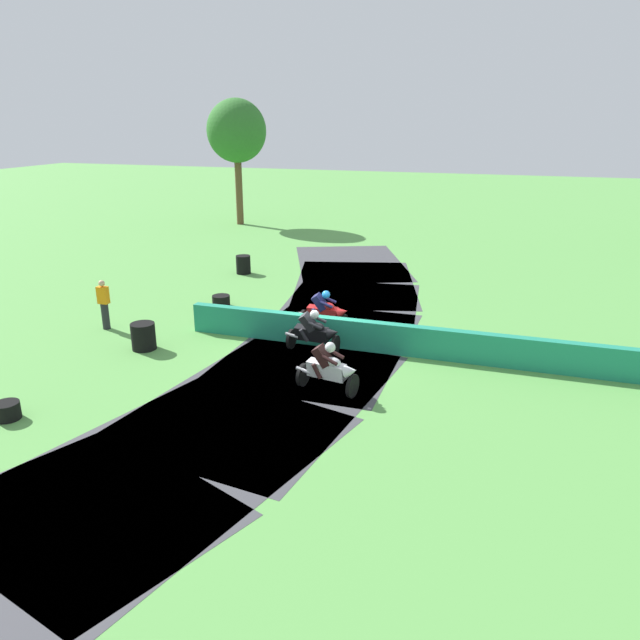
{
  "coord_description": "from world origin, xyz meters",
  "views": [
    {
      "loc": [
        5.11,
        -16.16,
        6.56
      ],
      "look_at": [
        -0.0,
        -0.32,
        0.9
      ],
      "focal_mm": 33.65,
      "sensor_mm": 36.0,
      "label": 1
    }
  ],
  "objects_px": {
    "tire_stack_near": "(7,411)",
    "tire_stack_mid_a": "(143,336)",
    "tire_stack_far": "(243,265)",
    "tire_stack_mid_b": "(221,301)",
    "track_marshal": "(104,305)",
    "motorcycle_trailing_red": "(325,311)",
    "motorcycle_chase_black": "(314,332)",
    "motorcycle_lead_white": "(329,368)"
  },
  "relations": [
    {
      "from": "motorcycle_chase_black",
      "to": "tire_stack_mid_b",
      "type": "relative_size",
      "value": 2.64
    },
    {
      "from": "motorcycle_lead_white",
      "to": "tire_stack_mid_b",
      "type": "distance_m",
      "value": 8.21
    },
    {
      "from": "track_marshal",
      "to": "motorcycle_trailing_red",
      "type": "bearing_deg",
      "value": 16.24
    },
    {
      "from": "motorcycle_chase_black",
      "to": "tire_stack_near",
      "type": "xyz_separation_m",
      "value": [
        -5.39,
        -5.99,
        -0.45
      ]
    },
    {
      "from": "motorcycle_trailing_red",
      "to": "tire_stack_near",
      "type": "relative_size",
      "value": 2.94
    },
    {
      "from": "tire_stack_mid_a",
      "to": "tire_stack_far",
      "type": "height_order",
      "value": "same"
    },
    {
      "from": "motorcycle_trailing_red",
      "to": "tire_stack_far",
      "type": "distance_m",
      "value": 8.26
    },
    {
      "from": "tire_stack_mid_a",
      "to": "tire_stack_mid_b",
      "type": "bearing_deg",
      "value": 87.04
    },
    {
      "from": "tire_stack_near",
      "to": "tire_stack_mid_b",
      "type": "bearing_deg",
      "value": 85.59
    },
    {
      "from": "track_marshal",
      "to": "tire_stack_near",
      "type": "bearing_deg",
      "value": -73.78
    },
    {
      "from": "motorcycle_chase_black",
      "to": "track_marshal",
      "type": "height_order",
      "value": "track_marshal"
    },
    {
      "from": "motorcycle_trailing_red",
      "to": "track_marshal",
      "type": "height_order",
      "value": "track_marshal"
    },
    {
      "from": "motorcycle_lead_white",
      "to": "tire_stack_mid_a",
      "type": "xyz_separation_m",
      "value": [
        -6.11,
        1.16,
        -0.26
      ]
    },
    {
      "from": "motorcycle_chase_black",
      "to": "tire_stack_mid_b",
      "type": "bearing_deg",
      "value": 144.83
    },
    {
      "from": "tire_stack_mid_b",
      "to": "track_marshal",
      "type": "xyz_separation_m",
      "value": [
        -2.44,
        -3.37,
        0.62
      ]
    },
    {
      "from": "motorcycle_trailing_red",
      "to": "track_marshal",
      "type": "distance_m",
      "value": 7.12
    },
    {
      "from": "tire_stack_mid_b",
      "to": "motorcycle_chase_black",
      "type": "bearing_deg",
      "value": -35.17
    },
    {
      "from": "motorcycle_chase_black",
      "to": "motorcycle_trailing_red",
      "type": "bearing_deg",
      "value": 98.12
    },
    {
      "from": "motorcycle_trailing_red",
      "to": "track_marshal",
      "type": "bearing_deg",
      "value": -163.76
    },
    {
      "from": "motorcycle_lead_white",
      "to": "motorcycle_chase_black",
      "type": "height_order",
      "value": "motorcycle_lead_white"
    },
    {
      "from": "motorcycle_trailing_red",
      "to": "tire_stack_far",
      "type": "height_order",
      "value": "motorcycle_trailing_red"
    },
    {
      "from": "tire_stack_mid_b",
      "to": "tire_stack_far",
      "type": "distance_m",
      "value": 4.81
    },
    {
      "from": "tire_stack_far",
      "to": "motorcycle_trailing_red",
      "type": "bearing_deg",
      "value": -46.81
    },
    {
      "from": "motorcycle_lead_white",
      "to": "tire_stack_mid_a",
      "type": "relative_size",
      "value": 2.14
    },
    {
      "from": "tire_stack_mid_a",
      "to": "tire_stack_mid_b",
      "type": "relative_size",
      "value": 1.24
    },
    {
      "from": "motorcycle_chase_black",
      "to": "tire_stack_mid_b",
      "type": "xyz_separation_m",
      "value": [
        -4.68,
        3.29,
        -0.45
      ]
    },
    {
      "from": "tire_stack_near",
      "to": "tire_stack_mid_a",
      "type": "bearing_deg",
      "value": 84.21
    },
    {
      "from": "motorcycle_lead_white",
      "to": "tire_stack_mid_a",
      "type": "bearing_deg",
      "value": 169.22
    },
    {
      "from": "tire_stack_far",
      "to": "tire_stack_mid_a",
      "type": "bearing_deg",
      "value": -83.7
    },
    {
      "from": "motorcycle_trailing_red",
      "to": "tire_stack_mid_a",
      "type": "bearing_deg",
      "value": -145.61
    },
    {
      "from": "motorcycle_trailing_red",
      "to": "tire_stack_near",
      "type": "bearing_deg",
      "value": -122.92
    },
    {
      "from": "tire_stack_mid_a",
      "to": "tire_stack_far",
      "type": "relative_size",
      "value": 1.0
    },
    {
      "from": "tire_stack_mid_a",
      "to": "track_marshal",
      "type": "distance_m",
      "value": 2.53
    },
    {
      "from": "motorcycle_trailing_red",
      "to": "tire_stack_mid_b",
      "type": "height_order",
      "value": "motorcycle_trailing_red"
    },
    {
      "from": "tire_stack_mid_b",
      "to": "tire_stack_far",
      "type": "relative_size",
      "value": 0.8
    },
    {
      "from": "track_marshal",
      "to": "tire_stack_mid_a",
      "type": "bearing_deg",
      "value": -28.26
    },
    {
      "from": "track_marshal",
      "to": "motorcycle_chase_black",
      "type": "bearing_deg",
      "value": 0.63
    },
    {
      "from": "motorcycle_trailing_red",
      "to": "tire_stack_far",
      "type": "relative_size",
      "value": 2.12
    },
    {
      "from": "motorcycle_lead_white",
      "to": "motorcycle_trailing_red",
      "type": "height_order",
      "value": "motorcycle_lead_white"
    },
    {
      "from": "tire_stack_near",
      "to": "motorcycle_trailing_red",
      "type": "bearing_deg",
      "value": 57.08
    },
    {
      "from": "motorcycle_lead_white",
      "to": "tire_stack_mid_b",
      "type": "bearing_deg",
      "value": 135.75
    },
    {
      "from": "tire_stack_far",
      "to": "track_marshal",
      "type": "relative_size",
      "value": 0.49
    }
  ]
}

